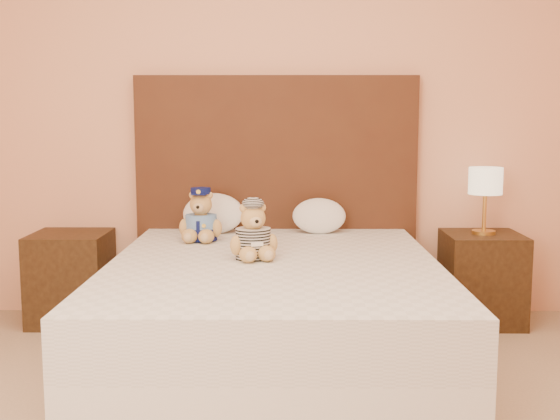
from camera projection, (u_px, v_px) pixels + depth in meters
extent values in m
cube|color=#F1A983|center=(276.00, 100.00, 4.36)|extent=(4.00, 0.04, 2.70)
cube|color=white|center=(274.00, 340.00, 3.49)|extent=(1.60, 2.00, 0.30)
cube|color=silver|center=(274.00, 286.00, 3.45)|extent=(1.60, 2.00, 0.25)
cube|color=#442514|center=(276.00, 197.00, 4.41)|extent=(1.75, 0.08, 1.50)
cube|color=#3D2813|center=(71.00, 278.00, 4.27)|extent=(0.45, 0.45, 0.55)
cube|color=#3D2813|center=(482.00, 278.00, 4.25)|extent=(0.45, 0.45, 0.55)
cylinder|color=gold|center=(484.00, 232.00, 4.21)|extent=(0.14, 0.14, 0.02)
cylinder|color=gold|center=(484.00, 211.00, 4.20)|extent=(0.02, 0.02, 0.26)
cylinder|color=beige|center=(486.00, 181.00, 4.17)|extent=(0.20, 0.20, 0.16)
ellipsoid|color=white|center=(213.00, 211.00, 4.24)|extent=(0.37, 0.24, 0.26)
ellipsoid|color=white|center=(319.00, 214.00, 4.24)|extent=(0.32, 0.21, 0.23)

